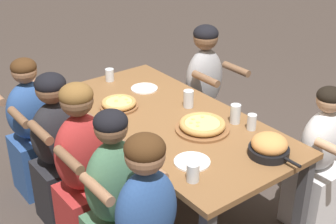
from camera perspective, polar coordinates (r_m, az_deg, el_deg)
The scene contains 18 objects.
ground_plane at distance 3.75m, azimuth 0.00°, elevation -11.04°, with size 18.00×18.00×0.00m, color #423833.
dining_table at distance 3.37m, azimuth 0.00°, elevation -1.96°, with size 1.94×0.97×0.75m.
pizza_board_main at distance 3.18m, azimuth 4.21°, elevation -1.67°, with size 0.37×0.37×0.07m.
pizza_board_second at distance 3.50m, azimuth -6.00°, elevation 0.99°, with size 0.29×0.29×0.06m.
skillet_bowl at distance 2.95m, azimuth 12.24°, elevation -4.13°, with size 0.37×0.26×0.14m.
empty_plate_a at distance 3.80m, azimuth -2.90°, elevation 2.89°, with size 0.22×0.22×0.02m.
empty_plate_b at distance 2.84m, azimuth 2.95°, elevation -6.08°, with size 0.22×0.22×0.02m.
drinking_glass_a at distance 3.97m, azimuth -7.12°, elevation 4.45°, with size 0.07×0.07×0.10m.
drinking_glass_b at distance 3.28m, azimuth 8.21°, elevation -0.22°, with size 0.07×0.07×0.14m.
drinking_glass_c at distance 3.22m, azimuth 10.16°, elevation -1.32°, with size 0.06×0.06×0.11m.
drinking_glass_d at distance 3.48m, azimuth 2.51°, elevation 1.62°, with size 0.08×0.08×0.13m.
drinking_glass_e at distance 2.66m, azimuth 3.05°, elevation -7.47°, with size 0.07×0.07×0.11m.
diner_near_left at distance 3.79m, azimuth -16.12°, elevation -2.47°, with size 0.51×0.40×1.13m.
diner_near_midright at distance 2.83m, azimuth -6.39°, elevation -11.66°, with size 0.51×0.40×1.20m.
diner_far_midleft at distance 4.10m, azimuth 4.38°, elevation 1.79°, with size 0.51×0.40×1.22m.
diner_near_center at distance 3.10m, azimuth -10.23°, elevation -7.69°, with size 0.51×0.40×1.22m.
diner_far_right at distance 3.45m, azimuth 17.89°, elevation -6.29°, with size 0.51×0.40×1.09m.
diner_near_midleft at distance 3.40m, azimuth -13.18°, elevation -5.13°, with size 0.51×0.40×1.16m.
Camera 1 is at (2.35, -1.80, 2.30)m, focal length 50.00 mm.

